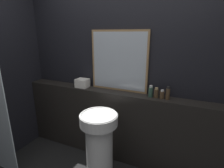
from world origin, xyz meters
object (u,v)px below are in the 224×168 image
object	(u,v)px
mirror	(119,61)
lotion_bottle	(162,94)
conditioner_bottle	(156,93)
towel_stack	(82,83)
body_wash_bottle	(168,93)
pedestal_sink	(99,144)
shampoo_bottle	(151,92)

from	to	relation	value
mirror	lotion_bottle	xyz separation A→B (m)	(0.59, -0.09, -0.35)
mirror	conditioner_bottle	bearing A→B (deg)	-9.47
towel_stack	lotion_bottle	world-z (taller)	towel_stack
mirror	body_wash_bottle	size ratio (longest dim) A/B	5.02
towel_stack	conditioner_bottle	distance (m)	1.05
towel_stack	pedestal_sink	bearing A→B (deg)	-42.45
body_wash_bottle	shampoo_bottle	bearing A→B (deg)	-180.00
towel_stack	mirror	bearing A→B (deg)	9.40
shampoo_bottle	lotion_bottle	size ratio (longest dim) A/B	1.34
pedestal_sink	towel_stack	size ratio (longest dim) A/B	5.04
mirror	towel_stack	size ratio (longest dim) A/B	4.54
conditioner_bottle	lotion_bottle	world-z (taller)	conditioner_bottle
mirror	body_wash_bottle	bearing A→B (deg)	-7.57
mirror	lotion_bottle	size ratio (longest dim) A/B	7.36
towel_stack	body_wash_bottle	xyz separation A→B (m)	(1.18, 0.00, 0.01)
lotion_bottle	body_wash_bottle	size ratio (longest dim) A/B	0.68
pedestal_sink	conditioner_bottle	bearing A→B (deg)	41.40
pedestal_sink	lotion_bottle	size ratio (longest dim) A/B	8.17
lotion_bottle	body_wash_bottle	distance (m)	0.07
mirror	conditioner_bottle	world-z (taller)	mirror
mirror	lotion_bottle	bearing A→B (deg)	-8.39
mirror	body_wash_bottle	distance (m)	0.74
towel_stack	shampoo_bottle	size ratio (longest dim) A/B	1.21
mirror	body_wash_bottle	world-z (taller)	mirror
conditioner_bottle	lotion_bottle	distance (m)	0.07
shampoo_bottle	conditioner_bottle	bearing A→B (deg)	0.00
lotion_bottle	shampoo_bottle	bearing A→B (deg)	-180.00
body_wash_bottle	mirror	bearing A→B (deg)	172.43
pedestal_sink	lotion_bottle	bearing A→B (deg)	38.02
shampoo_bottle	mirror	bearing A→B (deg)	169.17
pedestal_sink	lotion_bottle	xyz separation A→B (m)	(0.60, 0.47, 0.55)
pedestal_sink	lotion_bottle	distance (m)	0.94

